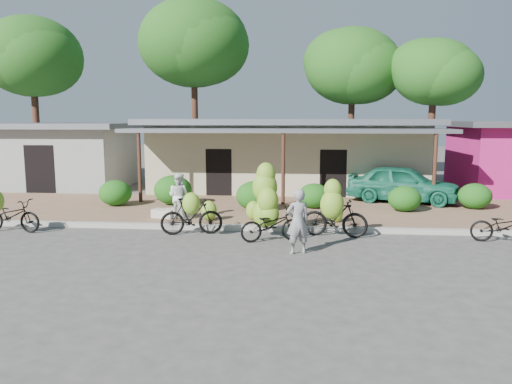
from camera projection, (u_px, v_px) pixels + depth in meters
ground at (274, 248)px, 13.13m from camera, size 100.00×100.00×0.00m
sidewalk at (282, 211)px, 18.05m from camera, size 60.00×6.00×0.12m
curb at (278, 228)px, 15.09m from camera, size 60.00×0.25×0.15m
shop_main at (287, 154)px, 23.65m from camera, size 13.00×8.50×3.35m
shop_grey at (65, 154)px, 24.71m from camera, size 7.00×6.00×3.15m
tree_back_left at (30, 55)px, 26.30m from camera, size 5.34×5.23×8.68m
tree_far_center at (191, 41)px, 28.39m from camera, size 6.27×6.24×10.11m
tree_center_right at (349, 65)px, 28.27m from camera, size 5.48×5.38×8.45m
tree_near_right at (430, 71)px, 26.02m from camera, size 4.48×4.30×7.52m
hedge_0 at (115, 193)px, 18.73m from camera, size 1.24×1.11×0.96m
hedge_1 at (173, 190)px, 18.95m from camera, size 1.44×1.30×1.12m
hedge_2 at (255, 196)px, 17.76m from camera, size 1.35×1.21×1.05m
hedge_3 at (314, 196)px, 18.22m from camera, size 1.16×1.05×0.91m
hedge_4 at (404, 199)px, 17.57m from camera, size 1.16×1.04×0.90m
hedge_5 at (475, 196)px, 18.08m from camera, size 1.19×1.07×0.93m
bike_far_left at (10, 214)px, 14.84m from camera, size 1.95×1.31×1.38m
bike_left at (191, 215)px, 14.47m from camera, size 1.88×1.30×1.35m
bike_center at (268, 209)px, 13.97m from camera, size 1.87×1.41×2.15m
bike_right at (334, 213)px, 14.10m from camera, size 1.95×1.35×1.75m
bike_far_right at (505, 226)px, 13.57m from camera, size 1.85×0.97×0.93m
loose_banana_a at (209, 211)px, 16.01m from camera, size 0.51×0.44×0.64m
loose_banana_b at (254, 210)px, 16.10m from camera, size 0.50×0.42×0.62m
loose_banana_c at (336, 213)px, 15.75m from camera, size 0.46×0.39×0.58m
sack_near at (179, 213)px, 16.60m from camera, size 0.94×0.73×0.30m
sack_far at (164, 213)px, 16.49m from camera, size 0.83×0.59×0.28m
vendor at (298, 221)px, 12.47m from camera, size 0.70×0.57×1.64m
bystander at (179, 196)px, 16.18m from camera, size 0.89×0.80×1.52m
teal_van at (403, 184)px, 19.49m from camera, size 4.58×2.92×1.45m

